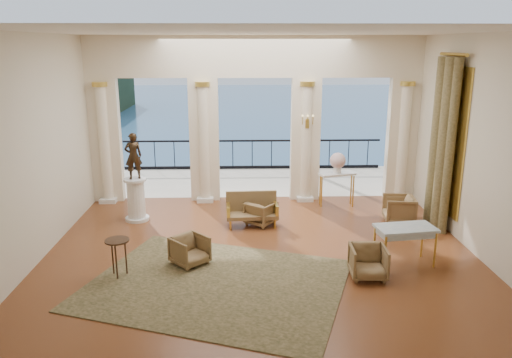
{
  "coord_description": "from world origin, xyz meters",
  "views": [
    {
      "loc": [
        -0.38,
        -9.76,
        4.28
      ],
      "look_at": [
        -0.07,
        0.6,
        1.46
      ],
      "focal_mm": 35.0,
      "sensor_mm": 36.0,
      "label": 1
    }
  ],
  "objects_px": {
    "game_table": "(406,231)",
    "pedestal": "(136,200)",
    "armchair_a": "(190,249)",
    "statue": "(133,156)",
    "armchair_c": "(399,208)",
    "console_table": "(337,179)",
    "side_table": "(117,245)",
    "settee": "(252,209)",
    "armchair_d": "(261,212)",
    "armchair_b": "(368,260)"
  },
  "relations": [
    {
      "from": "armchair_b",
      "to": "statue",
      "type": "height_order",
      "value": "statue"
    },
    {
      "from": "armchair_a",
      "to": "statue",
      "type": "height_order",
      "value": "statue"
    },
    {
      "from": "armchair_c",
      "to": "console_table",
      "type": "bearing_deg",
      "value": -129.79
    },
    {
      "from": "settee",
      "to": "armchair_d",
      "type": "bearing_deg",
      "value": 7.72
    },
    {
      "from": "armchair_c",
      "to": "armchair_d",
      "type": "distance_m",
      "value": 3.41
    },
    {
      "from": "armchair_b",
      "to": "console_table",
      "type": "distance_m",
      "value": 4.37
    },
    {
      "from": "statue",
      "to": "armchair_c",
      "type": "bearing_deg",
      "value": 156.19
    },
    {
      "from": "game_table",
      "to": "pedestal",
      "type": "height_order",
      "value": "pedestal"
    },
    {
      "from": "armchair_c",
      "to": "armchair_d",
      "type": "bearing_deg",
      "value": -82.48
    },
    {
      "from": "armchair_b",
      "to": "console_table",
      "type": "xyz_separation_m",
      "value": [
        0.2,
        4.34,
        0.42
      ]
    },
    {
      "from": "armchair_b",
      "to": "side_table",
      "type": "xyz_separation_m",
      "value": [
        -4.71,
        0.18,
        0.3
      ]
    },
    {
      "from": "pedestal",
      "to": "console_table",
      "type": "bearing_deg",
      "value": 11.11
    },
    {
      "from": "armchair_b",
      "to": "pedestal",
      "type": "height_order",
      "value": "pedestal"
    },
    {
      "from": "console_table",
      "to": "armchair_d",
      "type": "bearing_deg",
      "value": -161.52
    },
    {
      "from": "armchair_c",
      "to": "statue",
      "type": "bearing_deg",
      "value": -86.43
    },
    {
      "from": "console_table",
      "to": "side_table",
      "type": "bearing_deg",
      "value": -155.19
    },
    {
      "from": "side_table",
      "to": "armchair_d",
      "type": "bearing_deg",
      "value": 44.34
    },
    {
      "from": "statue",
      "to": "side_table",
      "type": "distance_m",
      "value": 3.31
    },
    {
      "from": "armchair_c",
      "to": "settee",
      "type": "relative_size",
      "value": 0.58
    },
    {
      "from": "armchair_a",
      "to": "game_table",
      "type": "bearing_deg",
      "value": -44.2
    },
    {
      "from": "game_table",
      "to": "statue",
      "type": "distance_m",
      "value": 6.54
    },
    {
      "from": "armchair_b",
      "to": "pedestal",
      "type": "xyz_separation_m",
      "value": [
        -5.0,
        3.32,
        0.18
      ]
    },
    {
      "from": "pedestal",
      "to": "statue",
      "type": "height_order",
      "value": "statue"
    },
    {
      "from": "game_table",
      "to": "pedestal",
      "type": "xyz_separation_m",
      "value": [
        -5.86,
        2.75,
        -0.19
      ]
    },
    {
      "from": "armchair_a",
      "to": "armchair_d",
      "type": "height_order",
      "value": "armchair_a"
    },
    {
      "from": "settee",
      "to": "armchair_b",
      "type": "bearing_deg",
      "value": -57.2
    },
    {
      "from": "armchair_b",
      "to": "armchair_a",
      "type": "bearing_deg",
      "value": 171.04
    },
    {
      "from": "armchair_c",
      "to": "armchair_b",
      "type": "bearing_deg",
      "value": -20.21
    },
    {
      "from": "armchair_a",
      "to": "game_table",
      "type": "relative_size",
      "value": 0.53
    },
    {
      "from": "side_table",
      "to": "statue",
      "type": "bearing_deg",
      "value": 95.18
    },
    {
      "from": "statue",
      "to": "armchair_d",
      "type": "bearing_deg",
      "value": 151.86
    },
    {
      "from": "game_table",
      "to": "console_table",
      "type": "distance_m",
      "value": 3.83
    },
    {
      "from": "armchair_c",
      "to": "game_table",
      "type": "relative_size",
      "value": 0.6
    },
    {
      "from": "settee",
      "to": "pedestal",
      "type": "height_order",
      "value": "pedestal"
    },
    {
      "from": "armchair_c",
      "to": "statue",
      "type": "height_order",
      "value": "statue"
    },
    {
      "from": "armchair_d",
      "to": "settee",
      "type": "xyz_separation_m",
      "value": [
        -0.22,
        -0.05,
        0.09
      ]
    },
    {
      "from": "side_table",
      "to": "pedestal",
      "type": "bearing_deg",
      "value": 95.18
    },
    {
      "from": "armchair_b",
      "to": "console_table",
      "type": "bearing_deg",
      "value": 89.61
    },
    {
      "from": "armchair_b",
      "to": "armchair_d",
      "type": "relative_size",
      "value": 1.07
    },
    {
      "from": "armchair_c",
      "to": "console_table",
      "type": "xyz_separation_m",
      "value": [
        -1.3,
        1.36,
        0.39
      ]
    },
    {
      "from": "armchair_c",
      "to": "settee",
      "type": "height_order",
      "value": "settee"
    },
    {
      "from": "armchair_b",
      "to": "side_table",
      "type": "height_order",
      "value": "side_table"
    },
    {
      "from": "settee",
      "to": "pedestal",
      "type": "xyz_separation_m",
      "value": [
        -2.87,
        0.44,
        0.11
      ]
    },
    {
      "from": "armchair_d",
      "to": "game_table",
      "type": "distance_m",
      "value": 3.66
    },
    {
      "from": "armchair_b",
      "to": "console_table",
      "type": "height_order",
      "value": "console_table"
    },
    {
      "from": "side_table",
      "to": "armchair_a",
      "type": "bearing_deg",
      "value": 21.08
    },
    {
      "from": "armchair_d",
      "to": "console_table",
      "type": "height_order",
      "value": "console_table"
    },
    {
      "from": "armchair_d",
      "to": "pedestal",
      "type": "bearing_deg",
      "value": 30.45
    },
    {
      "from": "pedestal",
      "to": "armchair_a",
      "type": "bearing_deg",
      "value": -59.1
    },
    {
      "from": "pedestal",
      "to": "side_table",
      "type": "bearing_deg",
      "value": -84.82
    }
  ]
}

